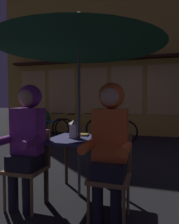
{
  "coord_description": "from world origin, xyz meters",
  "views": [
    {
      "loc": [
        0.89,
        -2.5,
        1.21
      ],
      "look_at": [
        0.0,
        0.46,
        1.05
      ],
      "focal_mm": 33.8,
      "sensor_mm": 36.0,
      "label": 1
    }
  ],
  "objects_px": {
    "cafe_table": "(79,146)",
    "bicycle_second": "(80,128)",
    "lantern": "(74,128)",
    "person_right_hooded": "(110,137)",
    "person_left_hooded": "(27,133)",
    "patio_umbrella": "(79,32)",
    "bicycle_nearest": "(48,127)",
    "chair_right": "(111,170)",
    "chair_left": "(30,163)",
    "potted_plant": "(42,120)",
    "bicycle_third": "(110,130)",
    "book": "(81,135)"
  },
  "relations": [
    {
      "from": "cafe_table",
      "to": "patio_umbrella",
      "type": "height_order",
      "value": "patio_umbrella"
    },
    {
      "from": "cafe_table",
      "to": "bicycle_second",
      "type": "relative_size",
      "value": 0.44
    },
    {
      "from": "person_right_hooded",
      "to": "potted_plant",
      "type": "height_order",
      "value": "person_right_hooded"
    },
    {
      "from": "chair_right",
      "to": "person_right_hooded",
      "type": "height_order",
      "value": "person_right_hooded"
    },
    {
      "from": "bicycle_nearest",
      "to": "patio_umbrella",
      "type": "bearing_deg",
      "value": -56.89
    },
    {
      "from": "chair_right",
      "to": "bicycle_nearest",
      "type": "distance_m",
      "value": 5.08
    },
    {
      "from": "person_right_hooded",
      "to": "bicycle_third",
      "type": "relative_size",
      "value": 0.84
    },
    {
      "from": "person_right_hooded",
      "to": "bicycle_second",
      "type": "relative_size",
      "value": 0.84
    },
    {
      "from": "lantern",
      "to": "bicycle_third",
      "type": "distance_m",
      "value": 3.75
    },
    {
      "from": "cafe_table",
      "to": "person_left_hooded",
      "type": "relative_size",
      "value": 0.53
    },
    {
      "from": "chair_left",
      "to": "potted_plant",
      "type": "height_order",
      "value": "potted_plant"
    },
    {
      "from": "bicycle_nearest",
      "to": "person_right_hooded",
      "type": "bearing_deg",
      "value": -54.99
    },
    {
      "from": "person_right_hooded",
      "to": "bicycle_second",
      "type": "height_order",
      "value": "person_right_hooded"
    },
    {
      "from": "patio_umbrella",
      "to": "chair_right",
      "type": "distance_m",
      "value": 1.68
    },
    {
      "from": "chair_right",
      "to": "bicycle_nearest",
      "type": "xyz_separation_m",
      "value": [
        -2.94,
        4.14,
        -0.14
      ]
    },
    {
      "from": "lantern",
      "to": "bicycle_nearest",
      "type": "xyz_separation_m",
      "value": [
        -2.38,
        3.76,
        -0.51
      ]
    },
    {
      "from": "person_right_hooded",
      "to": "bicycle_third",
      "type": "bearing_deg",
      "value": 101.1
    },
    {
      "from": "lantern",
      "to": "book",
      "type": "distance_m",
      "value": 0.23
    },
    {
      "from": "person_left_hooded",
      "to": "bicycle_second",
      "type": "distance_m",
      "value": 4.41
    },
    {
      "from": "patio_umbrella",
      "to": "potted_plant",
      "type": "height_order",
      "value": "patio_umbrella"
    },
    {
      "from": "bicycle_second",
      "to": "potted_plant",
      "type": "height_order",
      "value": "potted_plant"
    },
    {
      "from": "book",
      "to": "potted_plant",
      "type": "xyz_separation_m",
      "value": [
        -2.92,
        4.09,
        -0.21
      ]
    },
    {
      "from": "chair_left",
      "to": "person_left_hooded",
      "type": "relative_size",
      "value": 0.62
    },
    {
      "from": "lantern",
      "to": "bicycle_nearest",
      "type": "height_order",
      "value": "lantern"
    },
    {
      "from": "patio_umbrella",
      "to": "lantern",
      "type": "xyz_separation_m",
      "value": [
        -0.08,
        0.01,
        -1.2
      ]
    },
    {
      "from": "person_right_hooded",
      "to": "lantern",
      "type": "bearing_deg",
      "value": 141.73
    },
    {
      "from": "lantern",
      "to": "bicycle_nearest",
      "type": "distance_m",
      "value": 4.48
    },
    {
      "from": "cafe_table",
      "to": "person_right_hooded",
      "type": "distance_m",
      "value": 0.67
    },
    {
      "from": "bicycle_second",
      "to": "book",
      "type": "distance_m",
      "value": 3.9
    },
    {
      "from": "person_left_hooded",
      "to": "patio_umbrella",
      "type": "bearing_deg",
      "value": 41.57
    },
    {
      "from": "bicycle_third",
      "to": "potted_plant",
      "type": "xyz_separation_m",
      "value": [
        -2.63,
        0.58,
        0.2
      ]
    },
    {
      "from": "book",
      "to": "chair_left",
      "type": "bearing_deg",
      "value": -131.52
    },
    {
      "from": "lantern",
      "to": "person_right_hooded",
      "type": "height_order",
      "value": "person_right_hooded"
    },
    {
      "from": "chair_left",
      "to": "chair_right",
      "type": "bearing_deg",
      "value": 0.0
    },
    {
      "from": "lantern",
      "to": "potted_plant",
      "type": "bearing_deg",
      "value": 123.96
    },
    {
      "from": "patio_umbrella",
      "to": "bicycle_nearest",
      "type": "relative_size",
      "value": 1.39
    },
    {
      "from": "chair_left",
      "to": "person_right_hooded",
      "type": "xyz_separation_m",
      "value": [
        0.96,
        -0.06,
        0.36
      ]
    },
    {
      "from": "cafe_table",
      "to": "chair_right",
      "type": "relative_size",
      "value": 0.85
    },
    {
      "from": "person_right_hooded",
      "to": "bicycle_nearest",
      "type": "height_order",
      "value": "person_right_hooded"
    },
    {
      "from": "cafe_table",
      "to": "bicycle_second",
      "type": "bearing_deg",
      "value": 109.28
    },
    {
      "from": "patio_umbrella",
      "to": "lantern",
      "type": "height_order",
      "value": "patio_umbrella"
    },
    {
      "from": "person_right_hooded",
      "to": "bicycle_nearest",
      "type": "xyz_separation_m",
      "value": [
        -2.94,
        4.2,
        -0.5
      ]
    },
    {
      "from": "lantern",
      "to": "person_right_hooded",
      "type": "distance_m",
      "value": 0.71
    },
    {
      "from": "bicycle_second",
      "to": "book",
      "type": "xyz_separation_m",
      "value": [
        1.3,
        -3.65,
        0.41
      ]
    },
    {
      "from": "cafe_table",
      "to": "person_left_hooded",
      "type": "distance_m",
      "value": 0.67
    },
    {
      "from": "bicycle_nearest",
      "to": "potted_plant",
      "type": "xyz_separation_m",
      "value": [
        -0.5,
        0.53,
        0.2
      ]
    },
    {
      "from": "chair_left",
      "to": "book",
      "type": "bearing_deg",
      "value": 53.2
    },
    {
      "from": "cafe_table",
      "to": "bicycle_nearest",
      "type": "height_order",
      "value": "bicycle_nearest"
    },
    {
      "from": "lantern",
      "to": "person_left_hooded",
      "type": "xyz_separation_m",
      "value": [
        -0.4,
        -0.44,
        -0.01
      ]
    },
    {
      "from": "lantern",
      "to": "chair_left",
      "type": "height_order",
      "value": "lantern"
    }
  ]
}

